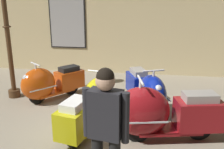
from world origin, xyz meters
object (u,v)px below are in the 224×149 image
scooter_0 (49,83)px  scooter_1 (93,104)px  scooter_3 (159,113)px  visitor_1 (106,126)px  lamppost (5,13)px  scooter_2 (147,91)px

scooter_0 → scooter_1: (1.32, -1.15, 0.04)m
scooter_3 → visitor_1: 1.59m
lamppost → visitor_1: 4.17m
scooter_0 → scooter_3: scooter_3 is taller
scooter_2 → scooter_3: 1.19m
scooter_2 → scooter_3: scooter_3 is taller
scooter_2 → lamppost: bearing=-117.8°
scooter_3 → scooter_1: bearing=-24.6°
lamppost → scooter_0: bearing=-6.0°
scooter_0 → scooter_2: scooter_2 is taller
scooter_2 → scooter_3: size_ratio=0.90×
scooter_0 → visitor_1: 3.40m
scooter_3 → scooter_0: bearing=-41.5°
scooter_1 → lamppost: (-2.26, 1.25, 1.54)m
scooter_1 → scooter_2: size_ratio=1.04×
scooter_1 → scooter_3: size_ratio=0.94×
scooter_1 → visitor_1: (0.53, -1.65, 0.47)m
scooter_0 → scooter_1: size_ratio=0.85×
scooter_0 → scooter_1: scooter_1 is taller
scooter_2 → lamppost: lamppost is taller
scooter_2 → scooter_1: bearing=-68.8°
scooter_1 → scooter_0: bearing=62.0°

